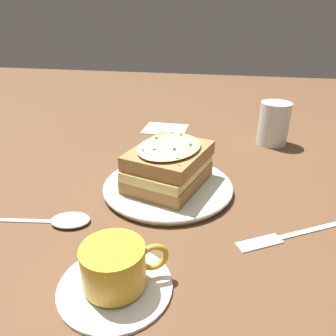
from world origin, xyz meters
The scene contains 8 objects.
ground_plane centered at (0.00, 0.00, 0.00)m, with size 2.40×2.40×0.00m, color brown.
dinner_plate centered at (-0.01, 0.02, 0.01)m, with size 0.24×0.24×0.01m.
sandwich centered at (-0.01, 0.02, 0.05)m, with size 0.15×0.18×0.08m.
teacup_with_saucer centered at (-0.03, -0.22, 0.02)m, with size 0.14×0.14×0.06m.
water_glass centered at (0.19, 0.29, 0.05)m, with size 0.07×0.07×0.10m, color silver.
fork centered at (0.17, -0.09, 0.00)m, with size 0.16×0.10×0.00m.
spoon centered at (-0.15, -0.11, 0.00)m, with size 0.18×0.05×0.01m.
napkin centered at (-0.08, 0.35, 0.00)m, with size 0.12×0.10×0.00m, color silver.
Camera 1 is at (0.08, -0.49, 0.30)m, focal length 35.00 mm.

